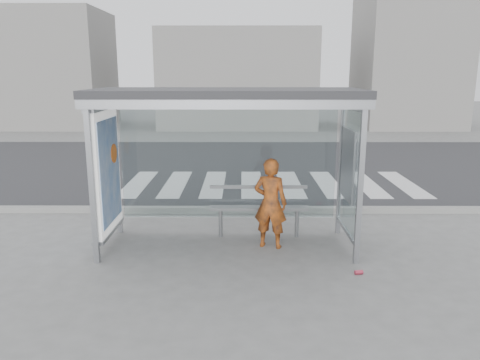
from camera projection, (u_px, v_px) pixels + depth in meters
name	position (u px, v px, depth m)	size (l,w,h in m)	color
ground	(228.00, 246.00, 7.91)	(80.00, 80.00, 0.00)	slate
road	(234.00, 165.00, 14.73)	(30.00, 10.00, 0.01)	#2E2E31
curb	(231.00, 210.00, 9.80)	(30.00, 0.18, 0.12)	gray
crosswalk	(271.00, 184.00, 12.29)	(7.55, 3.00, 0.00)	silver
bus_shelter	(204.00, 129.00, 7.53)	(4.25, 1.65, 2.62)	gray
building_left	(49.00, 69.00, 24.81)	(6.00, 5.00, 6.00)	gray
building_center	(237.00, 79.00, 24.88)	(8.00, 5.00, 5.00)	gray
building_right	(408.00, 60.00, 24.62)	(5.00, 5.00, 7.00)	gray
person	(270.00, 203.00, 7.73)	(0.55, 0.36, 1.52)	#EA5216
bench	(259.00, 208.00, 8.28)	(1.74, 0.32, 0.90)	slate
soda_can	(359.00, 272.00, 6.80)	(0.06, 0.06, 0.12)	#CF3D55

